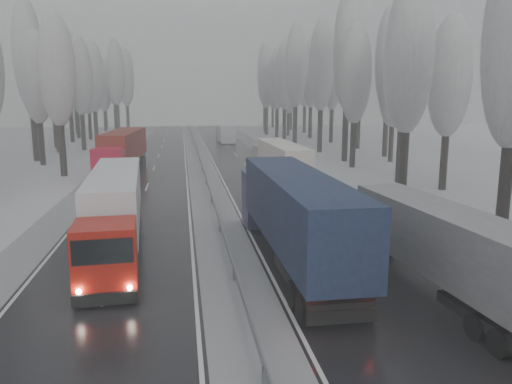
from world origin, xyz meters
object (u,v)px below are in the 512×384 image
object	(u,v)px
box_truck_distant	(226,134)
truck_grey_tarp	(429,239)
truck_red_red	(122,149)
truck_blue_box	(291,209)
truck_red_white	(115,205)
truck_cream_box	(280,160)

from	to	relation	value
box_truck_distant	truck_grey_tarp	bearing A→B (deg)	-89.83
truck_red_red	truck_blue_box	bearing A→B (deg)	-65.65
truck_blue_box	truck_red_white	size ratio (longest dim) A/B	1.11
truck_cream_box	truck_red_white	distance (m)	21.78
truck_grey_tarp	truck_cream_box	bearing A→B (deg)	88.36
truck_red_white	truck_grey_tarp	bearing A→B (deg)	-33.49
truck_blue_box	truck_cream_box	distance (m)	21.73
box_truck_distant	truck_red_white	xyz separation A→B (m)	(-11.11, -60.48, 0.73)
truck_cream_box	truck_red_white	size ratio (longest dim) A/B	0.97
truck_grey_tarp	truck_blue_box	xyz separation A→B (m)	(-4.85, 4.21, 0.46)
truck_grey_tarp	truck_red_white	distance (m)	15.52
truck_cream_box	truck_red_red	bearing A→B (deg)	147.98
truck_red_white	truck_red_red	bearing A→B (deg)	91.56
truck_red_red	truck_cream_box	bearing A→B (deg)	-26.62
truck_grey_tarp	truck_blue_box	size ratio (longest dim) A/B	0.82
truck_grey_tarp	truck_blue_box	world-z (taller)	truck_blue_box
truck_grey_tarp	truck_red_red	world-z (taller)	truck_red_red
truck_blue_box	truck_cream_box	size ratio (longest dim) A/B	1.15
truck_red_white	truck_red_red	world-z (taller)	truck_red_red
truck_grey_tarp	truck_red_white	world-z (taller)	truck_red_white
truck_cream_box	box_truck_distant	world-z (taller)	truck_cream_box
truck_grey_tarp	box_truck_distant	size ratio (longest dim) A/B	1.71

